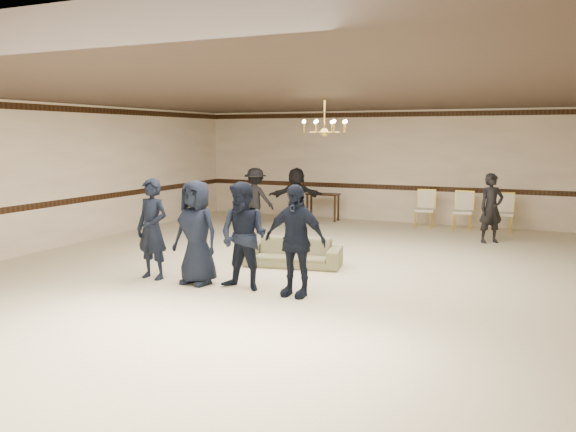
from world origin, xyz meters
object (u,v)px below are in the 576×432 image
object	(u,v)px
adult_right	(491,208)
adult_left	(255,198)
boy_a	(152,229)
console_table	(323,207)
boy_d	(295,240)
banquet_chair_left	(425,209)
banquet_chair_right	(503,214)
boy_c	(244,236)
banquet_chair_mid	(463,211)
adult_mid	(296,197)
boy_b	(196,233)
settee	(293,252)
chandelier	(325,115)

from	to	relation	value
adult_right	adult_left	bearing A→B (deg)	146.01
boy_a	console_table	distance (m)	7.72
boy_d	banquet_chair_left	size ratio (longest dim) A/B	1.73
banquet_chair_right	console_table	distance (m)	5.01
boy_c	adult_left	world-z (taller)	boy_c
adult_right	banquet_chair_left	size ratio (longest dim) A/B	1.60
banquet_chair_mid	console_table	world-z (taller)	banquet_chair_mid
boy_a	boy_c	bearing A→B (deg)	5.80
boy_d	adult_mid	size ratio (longest dim) A/B	1.08
banquet_chair_mid	banquet_chair_right	world-z (taller)	same
banquet_chair_right	adult_mid	bearing A→B (deg)	-169.30
adult_right	banquet_chair_right	size ratio (longest dim) A/B	1.60
boy_b	adult_right	xyz separation A→B (m)	(4.22, 5.97, -0.07)
adult_right	settee	bearing A→B (deg)	-165.36
settee	boy_b	bearing A→B (deg)	-127.25
adult_mid	boy_c	bearing A→B (deg)	73.69
boy_a	settee	bearing A→B (deg)	51.01
adult_left	console_table	size ratio (longest dim) A/B	1.69
adult_left	console_table	bearing A→B (deg)	-118.20
banquet_chair_right	adult_left	bearing A→B (deg)	-164.88
boy_a	boy_c	size ratio (longest dim) A/B	1.00
adult_right	banquet_chair_mid	world-z (taller)	adult_right
banquet_chair_left	adult_right	bearing A→B (deg)	-44.87
boy_d	banquet_chair_mid	distance (m)	7.68
boy_a	boy_c	xyz separation A→B (m)	(1.80, 0.00, 0.00)
adult_left	banquet_chair_mid	bearing A→B (deg)	-158.47
settee	adult_right	world-z (taller)	adult_right
adult_right	console_table	distance (m)	5.13
adult_left	adult_right	xyz separation A→B (m)	(6.00, 0.30, 0.00)
banquet_chair_mid	banquet_chair_right	xyz separation A→B (m)	(1.00, 0.00, 0.00)
adult_right	boy_d	bearing A→B (deg)	-148.91
banquet_chair_right	boy_c	bearing A→B (deg)	-116.40
boy_b	settee	size ratio (longest dim) A/B	0.96
boy_c	adult_right	bearing A→B (deg)	65.12
chandelier	adult_left	world-z (taller)	chandelier
boy_b	settee	bearing A→B (deg)	69.38
banquet_chair_left	banquet_chair_right	size ratio (longest dim) A/B	1.00
boy_b	banquet_chair_left	size ratio (longest dim) A/B	1.73
banquet_chair_right	console_table	world-z (taller)	banquet_chair_right
boy_a	console_table	world-z (taller)	boy_a
boy_d	adult_mid	world-z (taller)	boy_d
chandelier	adult_left	bearing A→B (deg)	133.72
adult_right	banquet_chair_right	distance (m)	1.57
chandelier	boy_c	size ratio (longest dim) A/B	0.53
boy_b	adult_right	size ratio (longest dim) A/B	1.08
banquet_chair_mid	boy_b	bearing A→B (deg)	-116.63
adult_mid	banquet_chair_mid	xyz separation A→B (m)	(4.29, 1.13, -0.31)
adult_mid	banquet_chair_right	distance (m)	5.41
boy_c	banquet_chair_right	bearing A→B (deg)	69.14
boy_c	adult_right	size ratio (longest dim) A/B	1.08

